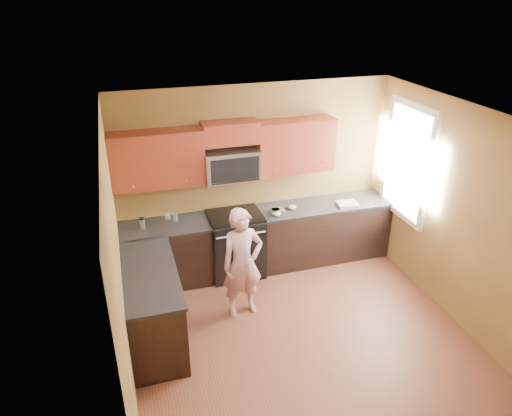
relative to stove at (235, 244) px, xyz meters
name	(u,v)px	position (x,y,z in m)	size (l,w,h in m)	color
floor	(303,339)	(0.40, -1.68, -0.47)	(4.00, 4.00, 0.00)	brown
ceiling	(315,122)	(0.40, -1.68, 2.23)	(4.00, 4.00, 0.00)	white
wall_back	(255,177)	(0.40, 0.32, 0.88)	(4.00, 4.00, 0.00)	brown
wall_front	(415,376)	(0.40, -3.67, 0.88)	(4.00, 4.00, 0.00)	brown
wall_left	(119,273)	(-1.60, -1.68, 0.88)	(4.00, 4.00, 0.00)	brown
wall_right	(462,219)	(2.40, -1.68, 0.88)	(4.00, 4.00, 0.00)	brown
cabinet_back_run	(261,241)	(0.40, 0.02, -0.03)	(4.00, 0.60, 0.88)	black
cabinet_left_run	(153,306)	(-1.30, -1.08, -0.03)	(0.60, 1.60, 0.88)	black
countertop_back	(261,214)	(0.40, 0.01, 0.43)	(4.00, 0.62, 0.04)	black
countertop_left	(150,273)	(-1.29, -1.08, 0.43)	(0.62, 1.60, 0.04)	black
stove	(235,244)	(0.00, 0.00, 0.00)	(0.76, 0.65, 0.95)	black
microwave	(232,179)	(0.00, 0.12, 0.97)	(0.76, 0.40, 0.42)	silver
upper_cab_left	(160,186)	(-0.99, 0.16, 0.97)	(1.22, 0.33, 0.75)	maroon
upper_cab_right	(294,171)	(0.94, 0.16, 0.97)	(1.12, 0.33, 0.75)	maroon
upper_cab_over_mw	(230,133)	(0.00, 0.16, 1.62)	(0.76, 0.33, 0.30)	maroon
window	(408,162)	(2.38, -0.48, 1.17)	(0.06, 1.06, 1.66)	white
woman	(242,263)	(-0.15, -0.94, 0.26)	(0.54, 0.35, 1.48)	#CD6687
frying_pan	(244,221)	(0.07, -0.21, 0.47)	(0.23, 0.41, 0.05)	black
butter_tub	(276,214)	(0.59, -0.08, 0.45)	(0.13, 0.13, 0.09)	gold
toast_slice	(280,209)	(0.69, 0.02, 0.45)	(0.11, 0.11, 0.01)	#B27F47
napkin_a	(277,214)	(0.58, -0.14, 0.48)	(0.11, 0.12, 0.06)	silver
napkin_b	(292,207)	(0.86, -0.01, 0.48)	(0.12, 0.13, 0.07)	silver
dish_towel	(347,204)	(1.68, -0.14, 0.47)	(0.30, 0.24, 0.05)	silver
travel_mug	(143,229)	(-1.28, 0.01, 0.45)	(0.08, 0.08, 0.16)	silver
glass_a	(168,215)	(-0.91, 0.20, 0.51)	(0.07, 0.07, 0.12)	silver
glass_c	(175,217)	(-0.82, 0.12, 0.51)	(0.07, 0.07, 0.12)	silver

